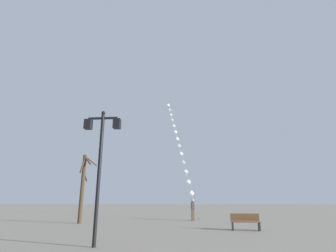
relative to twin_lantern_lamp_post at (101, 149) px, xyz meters
name	(u,v)px	position (x,y,z in m)	size (l,w,h in m)	color
ground_plane	(176,221)	(2.33, 12.62, -3.58)	(160.00, 160.00, 0.00)	gray
twin_lantern_lamp_post	(101,149)	(0.00, 0.00, 0.00)	(1.48, 0.28, 5.19)	black
kite_train	(179,142)	(2.32, 21.29, 4.90)	(3.89, 13.95, 16.06)	brown
kite_flyer	(193,209)	(3.75, 12.79, -2.68)	(0.30, 0.62, 1.71)	brown
bare_tree	(83,185)	(-4.48, 9.45, -0.85)	(0.84, 1.99, 4.98)	#423323
park_bench	(245,222)	(6.59, 5.88, -3.13)	(1.63, 0.54, 0.89)	brown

